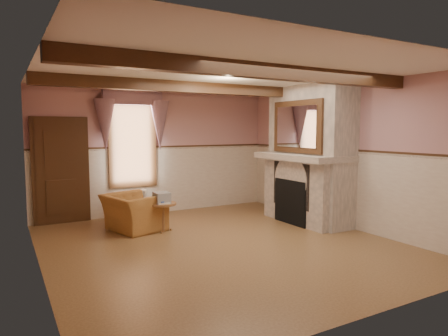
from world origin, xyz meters
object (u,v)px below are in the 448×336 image
radiator (131,204)px  bowl (307,152)px  mantel_clock (282,147)px  oil_lamp (295,146)px  side_table (163,217)px  armchair (134,212)px

radiator → bowl: (2.99, -2.22, 1.16)m
mantel_clock → oil_lamp: 0.46m
side_table → mantel_clock: size_ratio=2.29×
armchair → oil_lamp: size_ratio=3.80×
radiator → armchair: bearing=-112.8°
bowl → radiator: bearing=143.5°
bowl → side_table: bearing=164.3°
side_table → oil_lamp: bearing=-8.3°
bowl → oil_lamp: size_ratio=1.19×
armchair → side_table: armchair is taller
radiator → bowl: size_ratio=2.11×
bowl → oil_lamp: 0.39m
side_table → radiator: bearing=97.5°
radiator → oil_lamp: oil_lamp is taller
radiator → mantel_clock: size_ratio=2.92×
armchair → oil_lamp: bearing=-119.1°
side_table → bowl: bearing=-15.7°
side_table → oil_lamp: 3.11m
side_table → radiator: 1.44m
armchair → bowl: size_ratio=3.20×
radiator → mantel_clock: (2.99, -1.38, 1.22)m
side_table → radiator: radiator is taller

